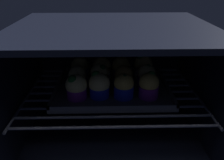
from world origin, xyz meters
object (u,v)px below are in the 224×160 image
at_px(baking_tray, 112,87).
at_px(muffin_row1_col0, 78,77).
at_px(muffin_row0_col2, 124,86).
at_px(muffin_row2_col0, 80,68).
at_px(muffin_row0_col0, 76,87).
at_px(muffin_row2_col1, 102,68).
at_px(muffin_row1_col1, 100,76).
at_px(muffin_row1_col2, 124,77).
at_px(muffin_row0_col1, 99,85).
at_px(muffin_row0_col3, 149,86).
at_px(muffin_row1_col3, 146,76).
at_px(muffin_row2_col3, 143,66).
at_px(muffin_row2_col2, 121,68).

distance_m(baking_tray, muffin_row1_col0, 0.12).
relative_size(muffin_row0_col2, muffin_row2_col0, 1.00).
distance_m(muffin_row0_col0, muffin_row2_col1, 0.16).
relative_size(muffin_row1_col1, muffin_row1_col2, 1.08).
relative_size(muffin_row0_col1, muffin_row0_col3, 0.99).
xyz_separation_m(muffin_row0_col2, muffin_row1_col2, (0.01, 0.07, -0.00)).
xyz_separation_m(muffin_row1_col1, muffin_row1_col3, (0.15, -0.01, -0.00)).
height_order(baking_tray, muffin_row2_col3, muffin_row2_col3).
height_order(muffin_row0_col2, muffin_row1_col1, muffin_row1_col1).
distance_m(muffin_row1_col2, muffin_row1_col3, 0.07).
bearing_deg(muffin_row0_col2, muffin_row2_col3, 62.26).
relative_size(baking_tray, muffin_row2_col0, 4.82).
relative_size(muffin_row0_col3, muffin_row1_col2, 1.13).
bearing_deg(muffin_row1_col1, muffin_row2_col1, 84.62).
distance_m(muffin_row1_col1, muffin_row2_col0, 0.10).
bearing_deg(muffin_row2_col1, muffin_row2_col2, 2.06).
xyz_separation_m(muffin_row1_col2, muffin_row2_col2, (-0.00, 0.08, 0.00)).
bearing_deg(muffin_row1_col1, muffin_row0_col2, -46.56).
bearing_deg(baking_tray, muffin_row2_col1, 115.92).
bearing_deg(muffin_row0_col1, muffin_row1_col3, 23.60).
height_order(muffin_row0_col0, muffin_row2_col3, muffin_row2_col3).
bearing_deg(muffin_row0_col1, muffin_row1_col0, 136.64).
xyz_separation_m(muffin_row1_col0, muffin_row2_col3, (0.22, 0.08, 0.01)).
bearing_deg(muffin_row0_col2, muffin_row0_col0, -179.12).
xyz_separation_m(muffin_row0_col0, muffin_row2_col2, (0.14, 0.15, -0.00)).
xyz_separation_m(muffin_row2_col1, muffin_row2_col3, (0.15, 0.01, 0.00)).
bearing_deg(muffin_row1_col3, muffin_row1_col0, 179.81).
distance_m(muffin_row0_col1, muffin_row2_col0, 0.16).
distance_m(baking_tray, muffin_row1_col3, 0.12).
distance_m(muffin_row2_col1, muffin_row2_col3, 0.15).
xyz_separation_m(muffin_row1_col0, muffin_row1_col2, (0.15, -0.00, -0.00)).
distance_m(muffin_row0_col0, muffin_row2_col3, 0.27).
distance_m(muffin_row0_col1, muffin_row0_col3, 0.15).
height_order(muffin_row0_col3, muffin_row2_col3, muffin_row2_col3).
relative_size(muffin_row2_col1, muffin_row2_col3, 0.90).
xyz_separation_m(baking_tray, muffin_row2_col3, (0.11, 0.08, 0.05)).
bearing_deg(muffin_row1_col2, muffin_row1_col0, 179.58).
bearing_deg(muffin_row0_col3, muffin_row1_col3, 86.41).
relative_size(muffin_row0_col0, muffin_row2_col2, 1.03).
height_order(muffin_row2_col2, muffin_row2_col3, muffin_row2_col3).
height_order(muffin_row1_col1, muffin_row1_col3, same).
xyz_separation_m(baking_tray, muffin_row0_col1, (-0.04, -0.07, 0.04)).
relative_size(muffin_row1_col1, muffin_row2_col3, 0.93).
xyz_separation_m(muffin_row1_col1, muffin_row1_col2, (0.08, -0.01, -0.00)).
bearing_deg(muffin_row0_col1, muffin_row2_col2, 62.57).
height_order(baking_tray, muffin_row1_col2, muffin_row1_col2).
distance_m(muffin_row1_col2, muffin_row2_col0, 0.17).
xyz_separation_m(muffin_row0_col3, muffin_row2_col0, (-0.22, 0.15, -0.00)).
xyz_separation_m(muffin_row1_col3, muffin_row2_col2, (-0.08, 0.08, -0.00)).
bearing_deg(muffin_row0_col1, baking_tray, 60.20).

